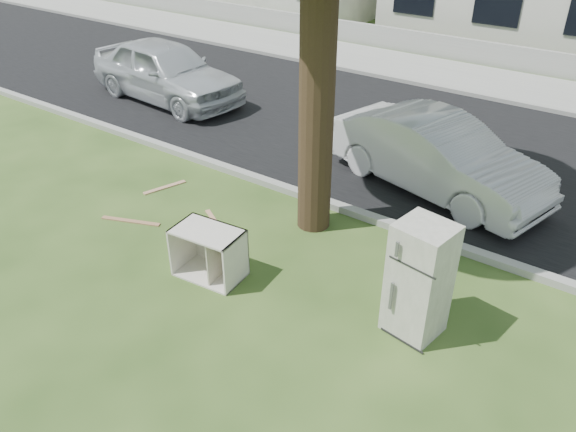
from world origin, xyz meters
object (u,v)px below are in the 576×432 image
Objects in this scene: cabinet at (209,253)px; car_center at (437,155)px; car_left at (166,71)px; fridge at (419,280)px.

cabinet is 0.24× the size of car_center.
car_center is 7.56m from car_left.
cabinet is at bearing -157.94° from fridge.
cabinet is at bearing -124.86° from car_left.
car_left reaches higher than cabinet.
car_left is at bearing 134.41° from cabinet.
cabinet is 0.22× the size of car_left.
fridge reaches higher than car_center.
fridge is 9.83m from car_left.
cabinet is 4.65m from car_center.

